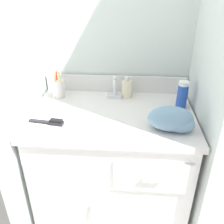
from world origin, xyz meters
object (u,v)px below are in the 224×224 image
object	(u,v)px
shaving_cream_can	(182,95)
soap_dispenser	(127,88)
toothbrush_cup	(58,88)
hairbrush	(51,122)
hand_towel	(173,120)

from	to	relation	value
shaving_cream_can	soap_dispenser	bearing A→B (deg)	159.18
soap_dispenser	shaving_cream_can	world-z (taller)	shaving_cream_can
toothbrush_cup	soap_dispenser	distance (m)	0.41
toothbrush_cup	soap_dispenser	xyz separation A→B (m)	(0.41, 0.03, -0.00)
soap_dispenser	hairbrush	bearing A→B (deg)	-136.75
hand_towel	hairbrush	bearing A→B (deg)	179.27
shaving_cream_can	hairbrush	bearing A→B (deg)	-161.21
hand_towel	soap_dispenser	bearing A→B (deg)	122.50
soap_dispenser	shaving_cream_can	distance (m)	0.33
hand_towel	toothbrush_cup	bearing A→B (deg)	153.14
toothbrush_cup	hairbrush	xyz separation A→B (m)	(0.04, -0.32, -0.05)
hairbrush	soap_dispenser	bearing A→B (deg)	51.08
hairbrush	toothbrush_cup	bearing A→B (deg)	105.28
toothbrush_cup	soap_dispenser	world-z (taller)	toothbrush_cup
toothbrush_cup	hairbrush	bearing A→B (deg)	-82.55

